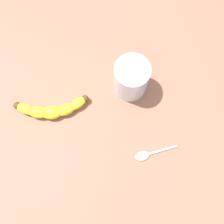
% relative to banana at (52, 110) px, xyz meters
% --- Properties ---
extents(wooden_tabletop, '(1.20, 1.20, 0.03)m').
position_rel_banana_xyz_m(wooden_tabletop, '(0.04, -0.14, -0.03)').
color(wooden_tabletop, '#925B46').
rests_on(wooden_tabletop, ground).
extents(banana, '(0.13, 0.16, 0.04)m').
position_rel_banana_xyz_m(banana, '(0.00, 0.00, 0.00)').
color(banana, yellow).
rests_on(banana, wooden_tabletop).
extents(smoothie_glass, '(0.09, 0.09, 0.11)m').
position_rel_banana_xyz_m(smoothie_glass, '(0.17, -0.14, 0.04)').
color(smoothie_glass, silver).
rests_on(smoothie_glass, wooden_tabletop).
extents(teaspoon, '(0.09, 0.09, 0.01)m').
position_rel_banana_xyz_m(teaspoon, '(0.03, -0.27, -0.01)').
color(teaspoon, silver).
rests_on(teaspoon, wooden_tabletop).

